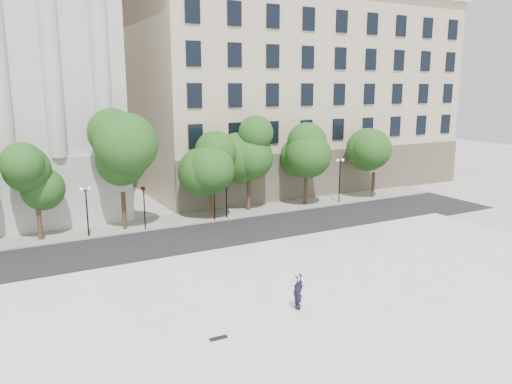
{
  "coord_description": "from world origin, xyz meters",
  "views": [
    {
      "loc": [
        -12.45,
        -16.36,
        11.5
      ],
      "look_at": [
        1.67,
        10.0,
        5.16
      ],
      "focal_mm": 35.0,
      "sensor_mm": 36.0,
      "label": 1
    }
  ],
  "objects_px": {
    "traffic_light_east": "(214,179)",
    "person_lying": "(298,305)",
    "skateboard": "(218,338)",
    "traffic_light_west": "(143,187)"
  },
  "relations": [
    {
      "from": "traffic_light_west",
      "to": "traffic_light_east",
      "type": "xyz_separation_m",
      "value": [
        6.14,
        -0.0,
        0.13
      ]
    },
    {
      "from": "traffic_light_east",
      "to": "skateboard",
      "type": "bearing_deg",
      "value": -113.09
    },
    {
      "from": "traffic_light_east",
      "to": "person_lying",
      "type": "xyz_separation_m",
      "value": [
        -3.69,
        -18.98,
        -3.07
      ]
    },
    {
      "from": "traffic_light_west",
      "to": "traffic_light_east",
      "type": "height_order",
      "value": "traffic_light_east"
    },
    {
      "from": "traffic_light_west",
      "to": "skateboard",
      "type": "xyz_separation_m",
      "value": [
        -2.33,
        -19.87,
        -3.14
      ]
    },
    {
      "from": "person_lying",
      "to": "skateboard",
      "type": "xyz_separation_m",
      "value": [
        -4.78,
        -0.89,
        -0.21
      ]
    },
    {
      "from": "skateboard",
      "to": "traffic_light_east",
      "type": "bearing_deg",
      "value": 68.88
    },
    {
      "from": "traffic_light_east",
      "to": "person_lying",
      "type": "relative_size",
      "value": 2.35
    },
    {
      "from": "traffic_light_east",
      "to": "skateboard",
      "type": "relative_size",
      "value": 5.24
    },
    {
      "from": "traffic_light_west",
      "to": "skateboard",
      "type": "distance_m",
      "value": 20.25
    }
  ]
}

